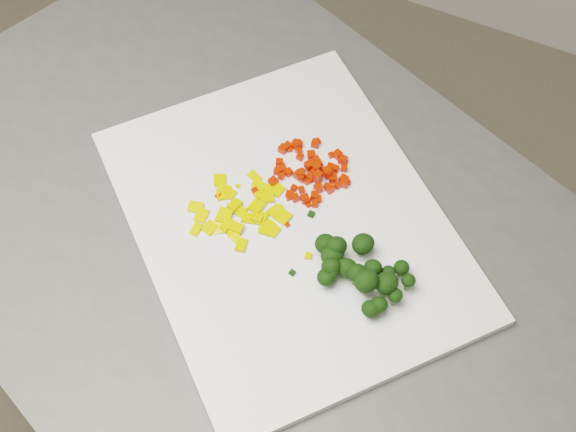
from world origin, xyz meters
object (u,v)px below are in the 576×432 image
at_px(broccoli_pile, 356,269).
at_px(cutting_board, 288,223).
at_px(carrot_pile, 312,167).
at_px(pepper_pile, 238,209).
at_px(counter_block, 254,361).

bearing_deg(broccoli_pile, cutting_board, 158.85).
bearing_deg(carrot_pile, broccoli_pile, -46.94).
relative_size(cutting_board, pepper_pile, 3.88).
distance_m(counter_block, carrot_pile, 0.49).
xyz_separation_m(cutting_board, pepper_pile, (-0.06, -0.02, 0.01)).
relative_size(counter_block, broccoli_pile, 7.82).
bearing_deg(counter_block, pepper_pile, 170.28).
relative_size(pepper_pile, broccoli_pile, 0.97).
bearing_deg(cutting_board, broccoli_pile, -21.15).
height_order(cutting_board, pepper_pile, pepper_pile).
relative_size(cutting_board, broccoli_pile, 3.75).
relative_size(carrot_pile, broccoli_pile, 0.83).
xyz_separation_m(cutting_board, broccoli_pile, (0.10, -0.04, 0.03)).
height_order(carrot_pile, broccoli_pile, broccoli_pile).
bearing_deg(carrot_pile, pepper_pile, -121.45).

